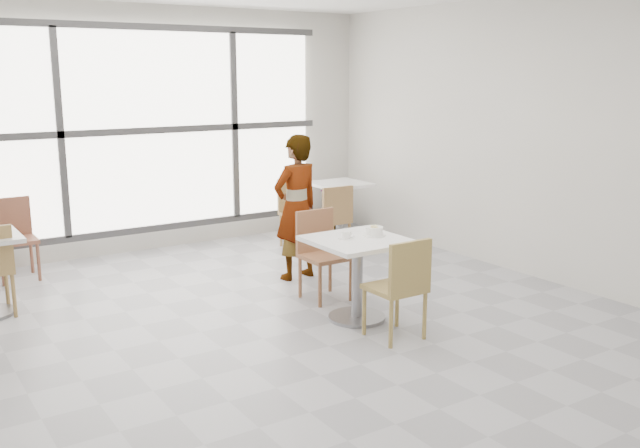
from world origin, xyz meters
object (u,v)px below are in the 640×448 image
chair_far (321,248)px  oatmeal_bowl (374,231)px  person (296,207)px  plant_right (330,206)px  coffee_cup (346,235)px  bg_chair_right_near (333,216)px  main_table (357,263)px  bg_table_right (340,202)px  bg_chair_right_far (297,208)px  chair_near (401,282)px  bg_chair_left_far (13,233)px

chair_far → oatmeal_bowl: bearing=-80.6°
chair_far → person: bearing=78.0°
chair_far → plant_right: chair_far is taller
coffee_cup → person: (0.32, 1.36, 0.00)m
bg_chair_right_near → main_table: bearing=61.3°
bg_table_right → bg_chair_right_near: bg_chair_right_near is taller
coffee_cup → bg_table_right: bearing=56.1°
chair_far → bg_table_right: size_ratio=1.16×
plant_right → bg_chair_right_far: bearing=-147.2°
chair_far → bg_chair_right_near: 1.60m
chair_near → bg_table_right: (1.71, 3.35, -0.01)m
bg_chair_right_far → plant_right: bearing=32.8°
main_table → bg_chair_right_far: (0.98, 2.64, -0.02)m
chair_far → oatmeal_bowl: (0.12, -0.70, 0.29)m
plant_right → bg_chair_right_near: bearing=-122.8°
coffee_cup → person: size_ratio=0.10×
chair_near → coffee_cup: bearing=-82.3°
main_table → chair_far: (0.08, 0.71, -0.02)m
coffee_cup → bg_chair_right_near: size_ratio=0.18×
person → bg_chair_right_far: (0.76, 1.23, -0.28)m
bg_chair_right_far → plant_right: size_ratio=1.30×
chair_near → plant_right: size_ratio=1.30×
main_table → coffee_cup: 0.28m
bg_table_right → plant_right: bg_table_right is taller
bg_chair_right_near → plant_right: (0.82, 1.27, -0.16)m
bg_chair_right_near → plant_right: bg_chair_right_near is taller
bg_table_right → chair_near: bearing=-117.1°
chair_near → plant_right: (1.89, 3.84, -0.16)m
oatmeal_bowl → person: (0.03, 1.40, -0.01)m
main_table → bg_chair_left_far: 3.88m
chair_far → bg_chair_right_far: bearing=64.9°
bg_table_right → chair_far: bearing=-129.0°
person → bg_chair_left_far: 3.07m
bg_chair_left_far → oatmeal_bowl: bearing=-50.9°
coffee_cup → plant_right: coffee_cup is taller
main_table → chair_far: 0.72m
chair_near → chair_far: bearing=-93.3°
coffee_cup → bg_chair_right_near: bearing=58.6°
bg_table_right → bg_chair_left_far: size_ratio=0.86×
person → bg_chair_right_far: size_ratio=1.79×
bg_chair_right_near → plant_right: 1.52m
bg_chair_right_far → bg_chair_left_far: bearing=172.1°
bg_chair_left_far → bg_table_right: bearing=-5.2°
person → plant_right: (1.67, 1.82, -0.44)m
plant_right → person: bearing=-132.5°
chair_far → bg_chair_right_far: 2.13m
oatmeal_bowl → bg_chair_right_near: bg_chair_right_near is taller
bg_table_right → plant_right: size_ratio=1.12×
chair_near → oatmeal_bowl: (0.19, 0.63, 0.29)m
person → bg_chair_right_near: 1.05m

